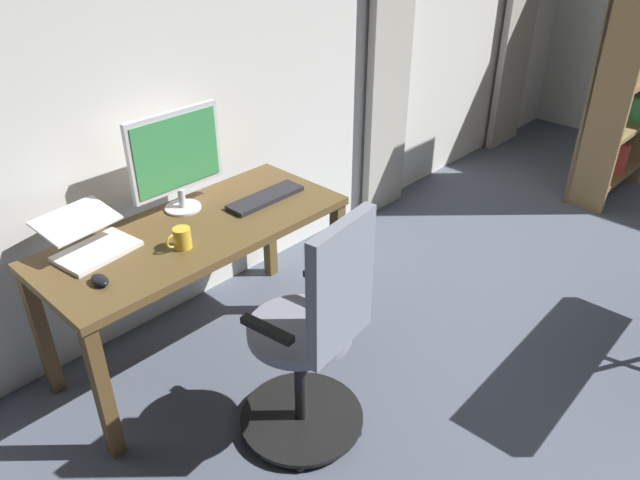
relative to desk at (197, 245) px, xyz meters
The scene contains 11 objects.
back_room_partition 1.72m from the desk, 162.95° to the right, with size 6.24×0.10×2.55m, color silver.
curtain_left_panel 3.80m from the desk, behind, with size 0.47×0.06×2.26m, color #B6B2A5.
curtain_right_panel 2.02m from the desk, 169.47° to the right, with size 0.41×0.06×2.26m, color #B6B2A5.
desk is the anchor object (origin of this frame).
office_chair 0.82m from the desk, 88.12° to the left, with size 0.56×0.56×1.12m.
computer_monitor 0.44m from the desk, 110.65° to the right, with size 0.50×0.18×0.50m.
computer_keyboard 0.44m from the desk, behind, with size 0.43×0.13×0.02m, color #232328.
laptop 0.49m from the desk, 20.30° to the right, with size 0.37×0.37×0.16m.
computer_mouse 0.57m from the desk, 10.93° to the left, with size 0.06×0.10×0.04m, color black.
mug_tea 0.24m from the desk, 37.56° to the left, with size 0.12×0.08×0.10m.
bookshelf 3.41m from the desk, 167.61° to the left, with size 0.77×0.30×1.89m.
Camera 1 is at (2.92, -0.61, 2.14)m, focal length 33.94 mm.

